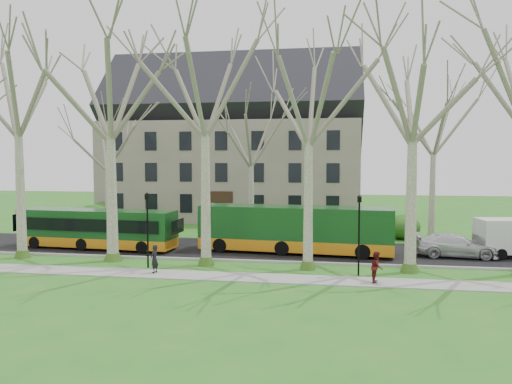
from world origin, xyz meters
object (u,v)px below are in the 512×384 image
at_px(bus_lead, 97,228).
at_px(sedan, 456,245).
at_px(pedestrian_a, 154,259).
at_px(pedestrian_b, 377,267).
at_px(bus_follow, 295,229).

bearing_deg(bus_lead, sedan, 5.99).
height_order(sedan, pedestrian_a, pedestrian_a).
relative_size(bus_lead, pedestrian_b, 7.10).
relative_size(pedestrian_a, pedestrian_b, 0.99).
distance_m(pedestrian_a, pedestrian_b, 11.91).
distance_m(bus_lead, sedan, 24.11).
relative_size(bus_lead, pedestrian_a, 7.17).
distance_m(bus_follow, pedestrian_a, 10.15).
height_order(pedestrian_a, pedestrian_b, pedestrian_b).
distance_m(bus_follow, pedestrian_b, 8.78).
bearing_deg(bus_follow, pedestrian_a, -130.08).
bearing_deg(sedan, bus_lead, 95.54).
bearing_deg(pedestrian_b, bus_lead, 76.01).
bearing_deg(bus_lead, bus_follow, 6.67).
bearing_deg(bus_follow, bus_lead, -172.61).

